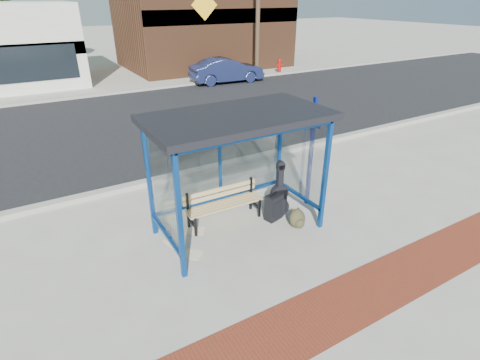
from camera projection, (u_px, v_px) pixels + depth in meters
ground at (238, 229)px, 7.62m from camera, size 120.00×120.00×0.00m
brick_paver_strip at (325, 313)px, 5.61m from camera, size 60.00×1.00×0.01m
curb_near at (183, 174)px, 9.84m from camera, size 60.00×0.25×0.12m
street_asphalt at (130, 124)px, 13.81m from camera, size 60.00×10.00×0.00m
curb_far at (100, 94)px, 17.73m from camera, size 60.00×0.25×0.12m
far_sidewalk at (93, 88)px, 19.23m from camera, size 60.00×4.00×0.01m
bus_shelter at (236, 132)px, 6.76m from camera, size 3.30×1.80×2.42m
storefront_brown at (202, 14)px, 24.13m from camera, size 10.00×7.08×6.40m
bench at (223, 202)px, 7.73m from camera, size 1.67×0.43×0.78m
guitar_bag at (279, 198)px, 7.88m from camera, size 0.46×0.20×1.22m
suitcase at (274, 207)px, 7.85m from camera, size 0.41×0.31×0.63m
backpack at (298, 219)px, 7.61m from camera, size 0.38×0.35×0.41m
sign_post at (312, 147)px, 7.99m from camera, size 0.10×0.31×2.45m
newspaper_a at (174, 242)px, 7.22m from camera, size 0.37×0.43×0.01m
newspaper_b at (193, 254)px, 6.89m from camera, size 0.43×0.44×0.01m
newspaper_c at (195, 231)px, 7.58m from camera, size 0.47×0.45×0.01m
parked_car at (227, 70)px, 20.18m from camera, size 4.04×1.70×1.30m
fire_hydrant at (279, 65)px, 22.82m from camera, size 0.38×0.25×0.83m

